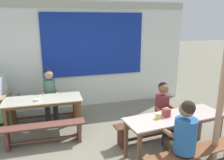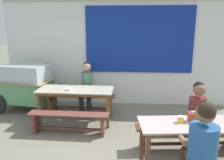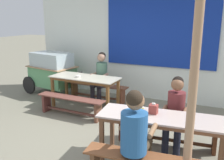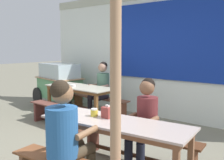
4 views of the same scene
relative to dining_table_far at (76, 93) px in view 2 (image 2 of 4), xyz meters
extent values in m
plane|color=slate|center=(0.98, -1.20, -0.68)|extent=(40.00, 40.00, 0.00)
cube|color=white|center=(0.98, 1.38, 0.68)|extent=(6.33, 0.12, 2.72)
cube|color=navy|center=(1.42, 1.29, 1.08)|extent=(2.81, 0.03, 1.72)
cube|color=#B6B19C|center=(0.00, 0.00, 0.07)|extent=(1.67, 0.70, 0.02)
cube|color=brown|center=(0.00, 0.00, 0.03)|extent=(1.59, 0.64, 0.06)
cube|color=brown|center=(0.75, 0.26, -0.34)|extent=(0.06, 0.06, 0.68)
cube|color=brown|center=(0.74, -0.29, -0.34)|extent=(0.06, 0.06, 0.68)
cube|color=brown|center=(-0.74, 0.29, -0.34)|extent=(0.06, 0.06, 0.68)
cube|color=brown|center=(-0.75, -0.26, -0.34)|extent=(0.06, 0.06, 0.68)
cube|color=#BFADA5|center=(2.27, -1.62, 0.07)|extent=(1.91, 0.80, 0.03)
cube|color=brown|center=(2.27, -1.62, 0.02)|extent=(1.82, 0.73, 0.06)
cube|color=brown|center=(1.40, -1.47, -0.34)|extent=(0.07, 0.07, 0.68)
cube|color=brown|center=(1.45, -1.95, -0.34)|extent=(0.07, 0.07, 0.68)
cube|color=brown|center=(0.01, 0.60, -0.26)|extent=(1.68, 0.31, 0.03)
cube|color=brown|center=(0.73, 0.59, -0.48)|extent=(0.06, 0.24, 0.41)
cube|color=brown|center=(-0.71, 0.61, -0.48)|extent=(0.06, 0.24, 0.41)
cube|color=brown|center=(0.01, 0.60, -0.58)|extent=(1.39, 0.07, 0.04)
cube|color=brown|center=(-0.01, -0.60, -0.26)|extent=(1.62, 0.31, 0.02)
cube|color=brown|center=(0.68, -0.61, -0.48)|extent=(0.06, 0.24, 0.41)
cube|color=brown|center=(-0.70, -0.59, -0.48)|extent=(0.06, 0.24, 0.41)
cube|color=brown|center=(-0.01, -0.60, -0.58)|extent=(1.33, 0.06, 0.04)
cube|color=#512D1A|center=(2.20, -1.02, -0.26)|extent=(1.81, 0.46, 0.03)
cube|color=#4F281F|center=(1.43, -1.10, -0.48)|extent=(0.08, 0.24, 0.41)
cube|color=#512D1A|center=(2.20, -1.02, -0.58)|extent=(1.51, 0.21, 0.04)
cube|color=#5DA26A|center=(-1.41, 0.59, -0.17)|extent=(1.34, 0.94, 0.53)
cube|color=silver|center=(-1.41, 0.59, 0.29)|extent=(1.20, 0.84, 0.40)
cube|color=#A77F5A|center=(-1.41, 0.59, 0.11)|extent=(1.43, 1.03, 0.02)
cylinder|color=black|center=(-1.90, 1.08, -0.43)|extent=(0.50, 0.14, 0.50)
cylinder|color=#333333|center=(-0.87, 0.49, -0.56)|extent=(0.05, 0.05, 0.25)
cylinder|color=#3F3F3F|center=(-0.63, 0.45, -0.01)|extent=(0.16, 0.73, 0.04)
cylinder|color=#1C1F2E|center=(2.26, -1.33, -0.47)|extent=(0.11, 0.11, 0.43)
cylinder|color=#1C1F2E|center=(2.44, -1.32, -0.47)|extent=(0.11, 0.11, 0.43)
cylinder|color=#1C1F2E|center=(2.26, -1.17, -0.20)|extent=(0.14, 0.36, 0.13)
cylinder|color=#1C1F2E|center=(2.44, -1.16, -0.20)|extent=(0.14, 0.36, 0.13)
cylinder|color=maroon|center=(2.34, -1.01, 0.04)|extent=(0.28, 0.28, 0.49)
sphere|color=brown|center=(2.34, -1.03, 0.42)|extent=(0.20, 0.20, 0.20)
sphere|color=black|center=(2.34, -1.00, 0.45)|extent=(0.19, 0.19, 0.19)
cylinder|color=brown|center=(2.19, -1.19, 0.02)|extent=(0.08, 0.30, 0.08)
cylinder|color=brown|center=(2.51, -1.18, 0.02)|extent=(0.08, 0.30, 0.08)
cylinder|color=#232029|center=(0.08, 0.23, -0.47)|extent=(0.11, 0.11, 0.43)
cylinder|color=#232029|center=(0.26, 0.23, -0.47)|extent=(0.11, 0.11, 0.43)
cylinder|color=#232029|center=(0.07, 0.41, -0.20)|extent=(0.14, 0.41, 0.13)
cylinder|color=#232029|center=(0.25, 0.42, -0.20)|extent=(0.14, 0.41, 0.13)
cylinder|color=#4D735F|center=(0.15, 0.60, 0.06)|extent=(0.28, 0.28, 0.55)
sphere|color=#A77C64|center=(0.15, 0.58, 0.47)|extent=(0.21, 0.21, 0.21)
sphere|color=black|center=(0.15, 0.61, 0.51)|extent=(0.19, 0.19, 0.19)
cylinder|color=#A77C64|center=(0.00, 0.41, 0.05)|extent=(0.08, 0.31, 0.09)
cylinder|color=#A77C64|center=(0.32, 0.43, 0.05)|extent=(0.08, 0.31, 0.08)
cylinder|color=#453827|center=(2.15, -2.07, -0.20)|extent=(0.14, 0.39, 0.13)
cylinder|color=#453827|center=(1.97, -2.08, -0.20)|extent=(0.14, 0.39, 0.13)
cylinder|color=#2960A1|center=(2.06, -2.25, 0.06)|extent=(0.34, 0.34, 0.54)
sphere|color=#926644|center=(2.06, -2.23, 0.47)|extent=(0.23, 0.23, 0.23)
sphere|color=#2D2319|center=(2.06, -2.26, 0.51)|extent=(0.21, 0.21, 0.21)
cylinder|color=#926644|center=(2.24, -2.06, 0.05)|extent=(0.07, 0.31, 0.10)
cylinder|color=#926644|center=(1.87, -2.07, 0.05)|extent=(0.07, 0.31, 0.11)
cube|color=#973A33|center=(2.11, -1.57, 0.15)|extent=(0.12, 0.11, 0.14)
cube|color=white|center=(2.11, -1.57, 0.23)|extent=(0.05, 0.03, 0.02)
cylinder|color=yellow|center=(1.93, -1.61, 0.12)|extent=(0.09, 0.09, 0.08)
cylinder|color=white|center=(1.93, -1.61, 0.17)|extent=(0.08, 0.08, 0.02)
cylinder|color=silver|center=(-0.12, -0.10, 0.10)|extent=(0.12, 0.12, 0.05)
camera|label=1|loc=(0.14, -4.89, 1.74)|focal=36.30mm
camera|label=2|loc=(1.18, -4.73, 1.46)|focal=36.27mm
camera|label=3|loc=(3.02, -4.98, 1.48)|focal=40.33mm
camera|label=4|loc=(4.16, -3.99, 0.96)|focal=42.19mm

